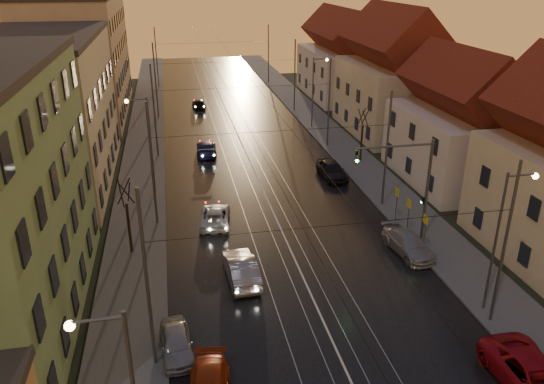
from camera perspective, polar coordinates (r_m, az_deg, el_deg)
road at (r=54.55m, az=-3.07°, el=4.72°), size 16.00×120.00×0.04m
sidewalk_left at (r=54.16m, az=-13.62°, el=4.02°), size 4.00×120.00×0.15m
sidewalk_right at (r=56.69m, az=7.03°, el=5.35°), size 4.00×120.00×0.15m
tram_rail_0 at (r=54.30m, az=-5.37°, el=4.61°), size 0.06×120.00×0.03m
tram_rail_1 at (r=54.44m, az=-3.87°, el=4.71°), size 0.06×120.00×0.03m
tram_rail_2 at (r=54.64m, az=-2.26°, el=4.81°), size 0.06×120.00×0.03m
tram_rail_3 at (r=54.86m, az=-0.78°, el=4.90°), size 0.06×120.00×0.03m
apartment_left_2 at (r=47.83m, az=-23.55°, el=7.66°), size 10.00×20.00×12.00m
apartment_left_3 at (r=70.83m, az=-19.96°, el=13.50°), size 10.00×24.00×14.00m
house_right_2 at (r=47.73m, az=19.81°, el=6.49°), size 9.18×12.24×9.20m
house_right_3 at (r=60.45m, az=12.89°, el=11.68°), size 9.18×14.28×11.50m
house_right_4 at (r=77.14m, az=7.50°, el=13.85°), size 9.18×16.32×10.00m
catenary_pole_l_1 at (r=23.99m, az=-13.30°, el=-9.50°), size 0.16×0.16×9.00m
catenary_pole_r_1 at (r=28.57m, az=23.73°, el=-5.37°), size 0.16×0.16×9.00m
catenary_pole_l_2 at (r=37.54m, az=-12.79°, el=2.77°), size 0.16×0.16×9.00m
catenary_pole_r_2 at (r=40.62m, az=12.24°, el=4.38°), size 0.16×0.16×9.00m
catenary_pole_l_3 at (r=51.90m, az=-12.55°, el=8.40°), size 0.16×0.16×9.00m
catenary_pole_r_3 at (r=54.17m, az=6.15°, el=9.43°), size 0.16×0.16×9.00m
catenary_pole_l_4 at (r=66.54m, az=-12.42°, el=11.58°), size 0.16×0.16×9.00m
catenary_pole_r_4 at (r=68.33m, az=2.46°, el=12.37°), size 0.16×0.16×9.00m
catenary_pole_l_5 at (r=84.28m, az=-12.32°, el=13.93°), size 0.16×0.16×9.00m
catenary_pole_r_5 at (r=85.70m, az=-0.39°, el=14.58°), size 0.16×0.16×9.00m
street_lamp_1 at (r=29.40m, az=23.61°, el=-3.70°), size 1.75×0.32×8.00m
street_lamp_2 at (r=43.15m, az=-13.39°, el=5.91°), size 1.75×0.32×8.00m
street_lamp_3 at (r=60.78m, az=4.70°, el=11.35°), size 1.75×0.32×8.00m
traffic_light_mast at (r=35.23m, az=15.03°, el=1.36°), size 5.30×0.32×7.20m
bare_tree_0 at (r=34.73m, az=-15.22°, el=-2.80°), size 1.09×1.09×5.11m
bare_tree_2 at (r=50.71m, az=9.64°, el=5.92°), size 1.09×1.09×5.11m
driving_car_1 at (r=31.61m, az=-3.34°, el=-8.21°), size 1.87×4.76×1.54m
driving_car_2 at (r=38.42m, az=-6.16°, el=-2.57°), size 2.64×4.71×1.24m
driving_car_3 at (r=52.82m, az=-7.07°, el=4.71°), size 2.15×4.77×1.36m
driving_car_4 at (r=70.92m, az=-7.88°, el=9.37°), size 1.72×3.73×1.24m
parked_left_3 at (r=26.69m, az=-10.26°, el=-15.66°), size 1.74×3.77×1.25m
parked_right_0 at (r=26.79m, az=26.51°, el=-17.53°), size 2.66×5.66×1.57m
parked_right_1 at (r=35.50m, az=14.44°, el=-5.41°), size 2.39×4.79×1.34m
parked_right_2 at (r=46.69m, az=6.46°, el=2.37°), size 2.04×4.61×1.54m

